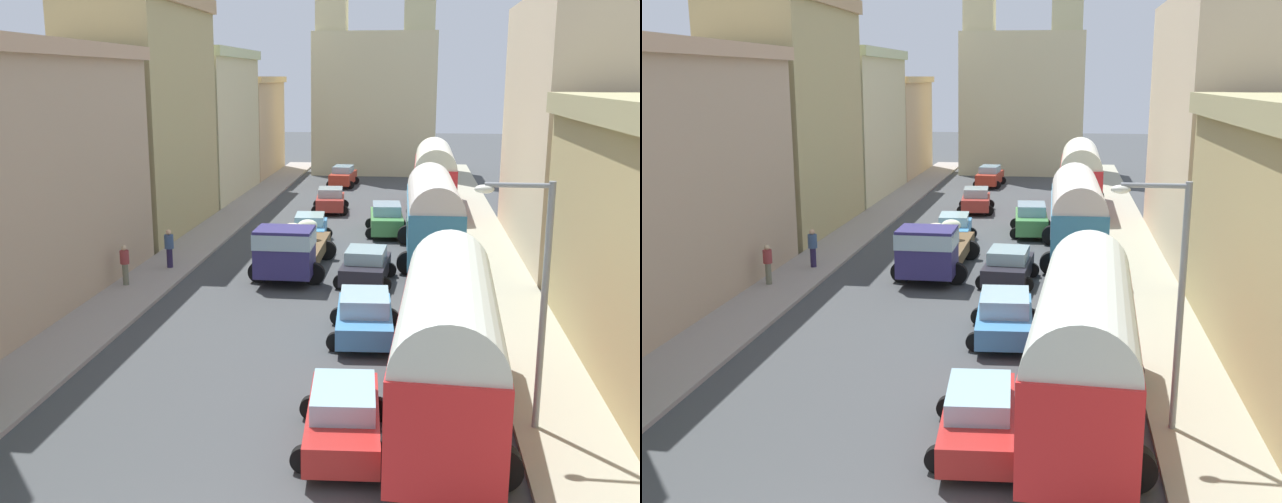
{
  "view_description": "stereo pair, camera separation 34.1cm",
  "coord_description": "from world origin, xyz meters",
  "views": [
    {
      "loc": [
        3.41,
        -9.43,
        8.28
      ],
      "look_at": [
        0.0,
        17.72,
        1.79
      ],
      "focal_mm": 41.38,
      "sensor_mm": 36.0,
      "label": 1
    },
    {
      "loc": [
        3.75,
        -9.38,
        8.28
      ],
      "look_at": [
        0.0,
        17.72,
        1.79
      ],
      "focal_mm": 41.38,
      "sensor_mm": 36.0,
      "label": 2
    }
  ],
  "objects": [
    {
      "name": "sidewalk_left",
      "position": [
        -7.25,
        27.0,
        0.07
      ],
      "size": [
        2.5,
        70.0,
        0.14
      ],
      "primitive_type": "cube",
      "color": "gray",
      "rests_on": "ground"
    },
    {
      "name": "car_2",
      "position": [
        -1.9,
        47.17,
        0.8
      ],
      "size": [
        2.35,
        4.2,
        1.6
      ],
      "color": "#AF3222",
      "rests_on": "ground"
    },
    {
      "name": "pedestrian_1",
      "position": [
        -7.89,
        17.91,
        1.0
      ],
      "size": [
        0.44,
        0.44,
        1.76
      ],
      "color": "#686A57",
      "rests_on": "ground"
    },
    {
      "name": "pedestrian_2",
      "position": [
        -7.03,
        20.81,
        1.03
      ],
      "size": [
        0.56,
        0.56,
        1.83
      ],
      "color": "#282043",
      "rests_on": "ground"
    },
    {
      "name": "cargo_truck_0",
      "position": [
        -1.6,
        20.64,
        1.22
      ],
      "size": [
        3.21,
        7.11,
        2.37
      ],
      "color": "navy",
      "rests_on": "ground"
    },
    {
      "name": "car_0",
      "position": [
        -1.66,
        26.82,
        0.77
      ],
      "size": [
        2.38,
        3.83,
        1.52
      ],
      "color": "#438FCF",
      "rests_on": "ground"
    },
    {
      "name": "ground_plane",
      "position": [
        0.0,
        27.0,
        0.0
      ],
      "size": [
        154.0,
        154.0,
        0.0
      ],
      "primitive_type": "plane",
      "color": "#404345"
    },
    {
      "name": "distant_church",
      "position": [
        0.0,
        56.05,
        7.25
      ],
      "size": [
        10.46,
        6.39,
        20.95
      ],
      "color": "beige",
      "rests_on": "ground"
    },
    {
      "name": "car_1",
      "position": [
        -1.63,
        35.96,
        0.77
      ],
      "size": [
        2.45,
        3.78,
        1.52
      ],
      "color": "#A8332B",
      "rests_on": "ground"
    },
    {
      "name": "building_left_4",
      "position": [
        -10.81,
        53.24,
        4.18
      ],
      "size": [
        5.08,
        11.37,
        8.32
      ],
      "color": "#D3B385",
      "rests_on": "ground"
    },
    {
      "name": "building_right_2",
      "position": [
        10.93,
        27.1,
        5.96
      ],
      "size": [
        4.85,
        14.72,
        11.93
      ],
      "color": "beige",
      "rests_on": "ground"
    },
    {
      "name": "building_left_1",
      "position": [
        -11.42,
        15.74,
        4.8
      ],
      "size": [
        6.43,
        14.36,
        9.56
      ],
      "color": "tan",
      "rests_on": "ground"
    },
    {
      "name": "streetlamp_near",
      "position": [
        6.25,
        7.25,
        3.64
      ],
      "size": [
        1.78,
        0.28,
        6.04
      ],
      "color": "gray",
      "rests_on": "ground"
    },
    {
      "name": "parked_bus_1",
      "position": [
        4.4,
        24.35,
        2.23
      ],
      "size": [
        3.29,
        9.28,
        4.01
      ],
      "color": "teal",
      "rests_on": "ground"
    },
    {
      "name": "building_left_2",
      "position": [
        -10.91,
        29.17,
        6.35
      ],
      "size": [
        5.31,
        11.17,
        12.62
      ],
      "color": "tan",
      "rests_on": "ground"
    },
    {
      "name": "parked_bus_0",
      "position": [
        4.36,
        7.28,
        2.24
      ],
      "size": [
        3.45,
        8.72,
        4.03
      ],
      "color": "red",
      "rests_on": "ground"
    },
    {
      "name": "car_3",
      "position": [
        2.0,
        6.06,
        0.73
      ],
      "size": [
        2.39,
        4.18,
        1.43
      ],
      "color": "#B22724",
      "rests_on": "ground"
    },
    {
      "name": "car_4",
      "position": [
        2.01,
        13.29,
        0.75
      ],
      "size": [
        2.51,
        4.11,
        1.5
      ],
      "color": "#4488C3",
      "rests_on": "ground"
    },
    {
      "name": "car_5",
      "position": [
        1.63,
        19.86,
        0.73
      ],
      "size": [
        2.48,
        3.72,
        1.44
      ],
      "color": "black",
      "rests_on": "ground"
    },
    {
      "name": "parked_bus_2",
      "position": [
        4.8,
        37.26,
        2.38
      ],
      "size": [
        3.38,
        9.61,
        4.29
      ],
      "color": "red",
      "rests_on": "ground"
    },
    {
      "name": "sidewalk_right",
      "position": [
        7.25,
        27.0,
        0.07
      ],
      "size": [
        2.5,
        70.0,
        0.14
      ],
      "primitive_type": "cube",
      "color": "#A3A08A",
      "rests_on": "ground"
    },
    {
      "name": "car_6",
      "position": [
        2.1,
        29.73,
        0.83
      ],
      "size": [
        2.44,
        4.35,
        1.66
      ],
      "color": "#4D954B",
      "rests_on": "ground"
    },
    {
      "name": "building_left_3",
      "position": [
        -11.06,
        41.26,
        5.11
      ],
      "size": [
        5.64,
        12.16,
        10.16
      ],
      "color": "beige",
      "rests_on": "ground"
    }
  ]
}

